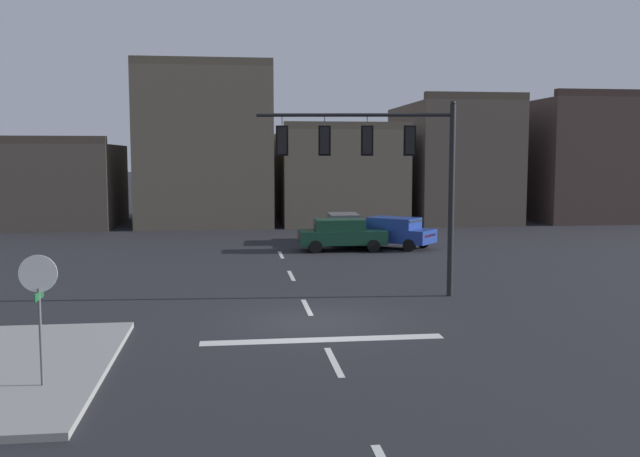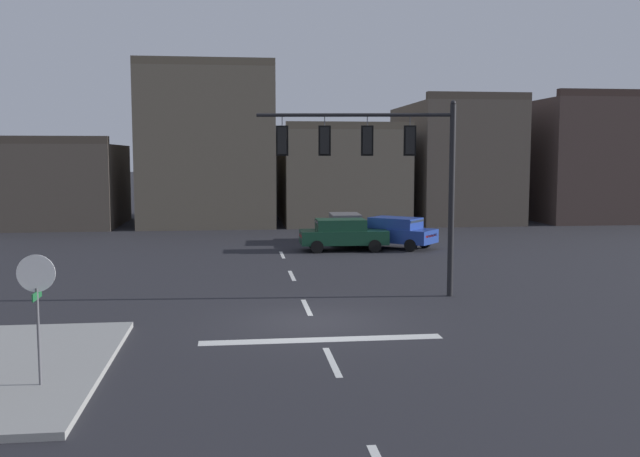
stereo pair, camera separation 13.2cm
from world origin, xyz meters
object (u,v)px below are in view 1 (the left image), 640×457
(car_lot_middle, at_px, (341,234))
(stop_sign, at_px, (39,289))
(car_lot_nearside, at_px, (392,232))
(car_lot_farside, at_px, (344,227))
(signal_mast_near_side, at_px, (384,158))

(car_lot_middle, bearing_deg, stop_sign, -114.44)
(car_lot_nearside, distance_m, car_lot_middle, 2.88)
(stop_sign, relative_size, car_lot_middle, 0.63)
(stop_sign, bearing_deg, car_lot_nearside, 60.29)
(car_lot_nearside, relative_size, car_lot_farside, 1.00)
(signal_mast_near_side, xyz_separation_m, car_lot_nearside, (3.17, 12.36, -3.87))
(car_lot_nearside, height_order, car_lot_middle, same)
(signal_mast_near_side, distance_m, car_lot_nearside, 13.33)
(car_lot_nearside, bearing_deg, stop_sign, -119.71)
(signal_mast_near_side, distance_m, stop_sign, 12.94)
(signal_mast_near_side, distance_m, car_lot_middle, 12.29)
(stop_sign, bearing_deg, car_lot_middle, 65.56)
(stop_sign, relative_size, car_lot_nearside, 0.62)
(signal_mast_near_side, height_order, car_lot_middle, signal_mast_near_side)
(stop_sign, distance_m, car_lot_middle, 22.67)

